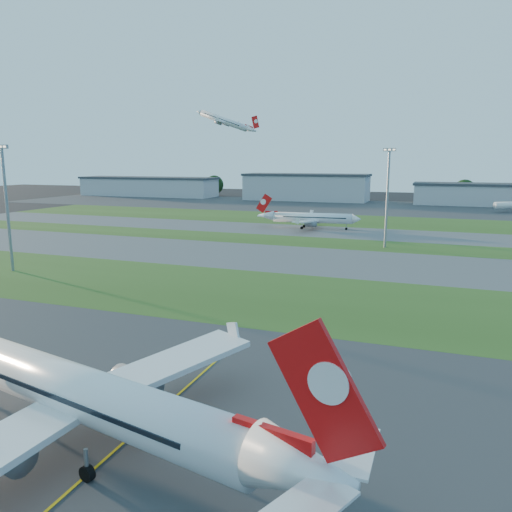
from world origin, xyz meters
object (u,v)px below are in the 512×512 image
at_px(airliner_parked, 85,396).
at_px(light_mast_west, 6,200).
at_px(airliner_taxiing, 311,218).
at_px(light_mast_centre, 388,191).

distance_m(airliner_parked, light_mast_west, 75.96).
relative_size(airliner_taxiing, light_mast_centre, 1.28).
bearing_deg(light_mast_centre, airliner_parked, -96.74).
relative_size(light_mast_west, light_mast_centre, 1.00).
relative_size(airliner_taxiing, light_mast_west, 1.28).
relative_size(airliner_parked, light_mast_west, 1.57).
bearing_deg(light_mast_west, airliner_taxiing, 63.50).
distance_m(airliner_parked, light_mast_centre, 105.59).
bearing_deg(airliner_parked, light_mast_centre, 95.39).
xyz_separation_m(airliner_parked, light_mast_centre, (12.34, 104.36, 10.33)).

